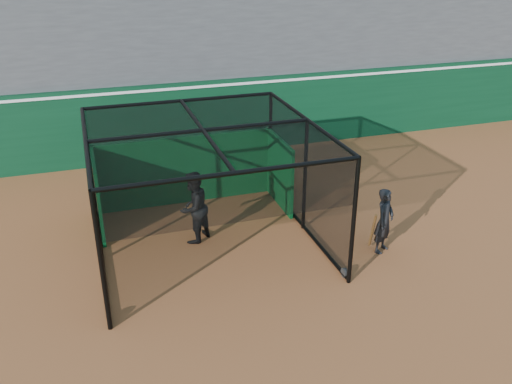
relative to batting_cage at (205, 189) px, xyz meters
name	(u,v)px	position (x,y,z in m)	size (l,w,h in m)	color
ground	(281,293)	(0.97, -2.47, -1.42)	(120.00, 120.00, 0.00)	brown
outfield_wall	(193,117)	(0.97, 6.03, -0.13)	(50.00, 0.50, 2.50)	#09361D
grandstand	(168,5)	(0.97, 9.80, 3.06)	(50.00, 7.85, 8.95)	#4C4C4F
batting_cage	(205,189)	(0.00, 0.00, 0.00)	(5.03, 5.16, 2.84)	black
batter	(193,207)	(-0.26, 0.21, -0.53)	(0.86, 0.67, 1.77)	black
on_deck_player	(384,221)	(3.80, -1.60, -0.63)	(0.68, 0.64, 1.57)	black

